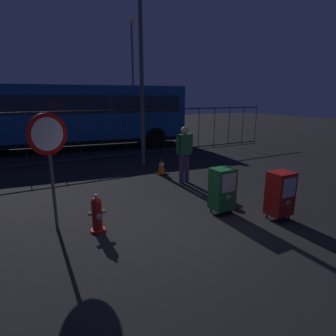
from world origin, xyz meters
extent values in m
plane|color=black|center=(0.00, 0.00, 0.00)|extent=(60.00, 60.00, 0.00)
cylinder|color=red|center=(-1.54, 0.64, 0.03)|extent=(0.28, 0.28, 0.05)
cylinder|color=red|center=(-1.54, 0.64, 0.33)|extent=(0.19, 0.19, 0.55)
sphere|color=red|center=(-1.54, 0.64, 0.60)|extent=(0.19, 0.19, 0.19)
cylinder|color=gray|center=(-1.54, 0.64, 0.72)|extent=(0.06, 0.06, 0.05)
cylinder|color=gray|center=(-1.54, 0.51, 0.35)|extent=(0.09, 0.08, 0.09)
cylinder|color=gray|center=(-1.67, 0.64, 0.38)|extent=(0.07, 0.07, 0.07)
cylinder|color=gray|center=(-1.41, 0.64, 0.38)|extent=(0.07, 0.07, 0.07)
cylinder|color=black|center=(1.76, -0.77, 0.06)|extent=(0.04, 0.04, 0.12)
cylinder|color=black|center=(2.09, -0.77, 0.06)|extent=(0.04, 0.04, 0.12)
cylinder|color=black|center=(1.76, -0.49, 0.06)|extent=(0.04, 0.04, 0.12)
cylinder|color=black|center=(2.09, -0.49, 0.06)|extent=(0.04, 0.04, 0.12)
cube|color=#9E1411|center=(1.92, -0.63, 0.57)|extent=(0.48, 0.40, 0.90)
cube|color=#B2B7BF|center=(1.92, -0.84, 0.75)|extent=(0.36, 0.01, 0.40)
cube|color=gray|center=(1.92, -0.84, 0.43)|extent=(0.10, 0.02, 0.08)
cylinder|color=black|center=(0.91, 0.05, 0.06)|extent=(0.04, 0.04, 0.12)
cylinder|color=black|center=(1.25, 0.05, 0.06)|extent=(0.04, 0.04, 0.12)
cylinder|color=black|center=(0.91, 0.33, 0.06)|extent=(0.04, 0.04, 0.12)
cylinder|color=black|center=(1.25, 0.33, 0.06)|extent=(0.04, 0.04, 0.12)
cube|color=#19602D|center=(1.08, 0.19, 0.57)|extent=(0.48, 0.40, 0.90)
cube|color=#B2B7BF|center=(1.08, -0.02, 0.75)|extent=(0.36, 0.01, 0.40)
cube|color=gray|center=(1.08, -0.02, 0.43)|extent=(0.10, 0.02, 0.08)
cylinder|color=#4C4F54|center=(-2.20, 1.15, 1.10)|extent=(0.06, 0.06, 2.20)
cylinder|color=red|center=(-2.20, 1.13, 1.85)|extent=(0.71, 0.31, 0.76)
cylinder|color=white|center=(-2.20, 1.11, 1.85)|extent=(0.56, 0.23, 0.60)
cylinder|color=#382D51|center=(1.49, 2.52, 0.42)|extent=(0.14, 0.14, 0.85)
cylinder|color=#382D51|center=(1.67, 2.52, 0.42)|extent=(0.14, 0.14, 0.85)
cube|color=#1E5933|center=(1.58, 2.52, 1.15)|extent=(0.36, 0.20, 0.60)
sphere|color=tan|center=(1.58, 2.52, 1.56)|extent=(0.22, 0.22, 0.22)
cylinder|color=#1E5933|center=(1.35, 2.52, 1.18)|extent=(0.09, 0.09, 0.55)
cylinder|color=#1E5933|center=(1.81, 2.52, 1.18)|extent=(0.09, 0.09, 0.55)
cube|color=black|center=(1.44, 3.69, 0.01)|extent=(0.36, 0.36, 0.03)
cone|color=orange|center=(1.44, 3.69, 0.28)|extent=(0.28, 0.28, 0.50)
cylinder|color=white|center=(1.44, 3.69, 0.33)|extent=(0.17, 0.17, 0.06)
cube|color=#2D2D33|center=(0.00, 6.95, 1.95)|extent=(18.00, 0.04, 0.05)
cube|color=#2D2D33|center=(0.00, 6.95, 0.10)|extent=(18.00, 0.04, 0.05)
cylinder|color=#2D2D33|center=(-2.37, 6.95, 1.00)|extent=(0.03, 0.03, 2.00)
cylinder|color=#2D2D33|center=(-1.42, 6.95, 1.00)|extent=(0.03, 0.03, 2.00)
cylinder|color=#2D2D33|center=(-0.47, 6.95, 1.00)|extent=(0.03, 0.03, 2.00)
cylinder|color=#2D2D33|center=(0.47, 6.95, 1.00)|extent=(0.03, 0.03, 2.00)
cylinder|color=#2D2D33|center=(1.42, 6.95, 1.00)|extent=(0.03, 0.03, 2.00)
cylinder|color=#2D2D33|center=(2.37, 6.95, 1.00)|extent=(0.03, 0.03, 2.00)
cylinder|color=#2D2D33|center=(3.32, 6.95, 1.00)|extent=(0.03, 0.03, 2.00)
cylinder|color=#2D2D33|center=(4.26, 6.95, 1.00)|extent=(0.03, 0.03, 2.00)
cylinder|color=#2D2D33|center=(5.21, 6.95, 1.00)|extent=(0.03, 0.03, 2.00)
cylinder|color=#2D2D33|center=(6.16, 6.95, 1.00)|extent=(0.03, 0.03, 2.00)
cylinder|color=#2D2D33|center=(7.11, 6.95, 1.00)|extent=(0.03, 0.03, 2.00)
cylinder|color=#2D2D33|center=(8.05, 6.95, 1.00)|extent=(0.03, 0.03, 2.00)
cylinder|color=#2D2D33|center=(9.00, 6.95, 1.00)|extent=(0.03, 0.03, 2.00)
cube|color=#19519E|center=(0.03, 9.95, 1.67)|extent=(10.74, 3.93, 2.65)
cube|color=#1E2838|center=(0.03, 9.95, 2.15)|extent=(10.12, 3.86, 0.80)
cube|color=black|center=(0.03, 9.95, 0.45)|extent=(10.54, 3.91, 0.16)
cylinder|color=black|center=(3.50, 8.21, 0.50)|extent=(1.03, 0.42, 1.00)
cylinder|color=black|center=(3.84, 10.68, 0.50)|extent=(1.03, 0.42, 1.00)
cylinder|color=#4C4F54|center=(5.10, 14.87, 3.66)|extent=(0.14, 0.14, 7.31)
sphere|color=#FFD18C|center=(5.10, 14.87, 7.41)|extent=(0.32, 0.32, 0.32)
cylinder|color=#4C4F54|center=(1.40, 5.06, 3.90)|extent=(0.14, 0.14, 7.80)
camera|label=1|loc=(-2.76, -4.31, 2.50)|focal=30.15mm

